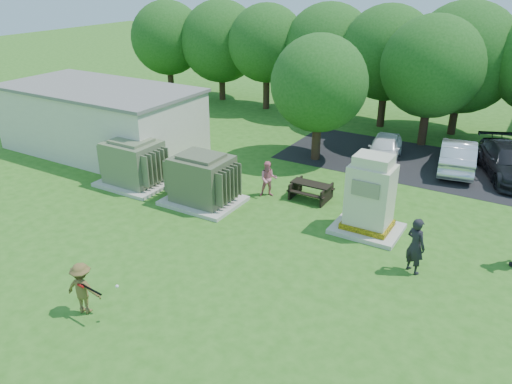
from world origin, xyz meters
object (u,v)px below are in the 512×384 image
Objects in this scene: batter at (83,288)px; person_at_picnic at (268,179)px; transformer_left at (134,164)px; person_by_generator at (415,246)px; picnic_table at (311,189)px; car_silver_a at (458,155)px; generator_cabinet at (370,199)px; transformer_right at (202,180)px; car_dark at (509,162)px; car_white at (384,148)px.

person_at_picnic is (0.55, 9.32, -0.01)m from batter.
person_by_generator is at bearing -3.47° from transformer_left.
car_silver_a is at bearing 55.37° from picnic_table.
transformer_right is at bearing -170.48° from generator_cabinet.
generator_cabinet is at bearing 9.52° from transformer_right.
car_dark is (6.70, 6.76, 0.29)m from picnic_table.
transformer_right is at bearing -168.08° from person_at_picnic.
person_at_picnic reaches higher than car_white.
transformer_right is 8.70m from person_by_generator.
transformer_left is at bearing 28.56° from car_silver_a.
car_silver_a is (11.82, 9.10, -0.24)m from transformer_left.
picnic_table is at bearing -110.94° from car_white.
car_silver_a is (4.51, 6.53, 0.29)m from picnic_table.
generator_cabinet reaches higher than person_by_generator.
car_silver_a is (6.71, 16.50, -0.04)m from batter.
transformer_left is 1.03× the size of generator_cabinet.
generator_cabinet is 0.66× the size of car_silver_a.
car_dark is at bearing 45.26° from picnic_table.
generator_cabinet is 8.17m from car_silver_a.
person_by_generator is 0.37× the size of car_dark.
person_by_generator reaches higher than car_white.
picnic_table is at bearing 35.36° from transformer_right.
batter is at bearing -55.39° from transformer_left.
picnic_table is 1.07× the size of batter.
batter is at bearing -79.23° from transformer_right.
person_by_generator is at bearing -4.94° from transformer_right.
generator_cabinet is at bearing -135.91° from batter.
generator_cabinet is 1.78× the size of picnic_table.
car_white is at bearing 103.23° from generator_cabinet.
person_at_picnic is 0.34× the size of car_silver_a.
transformer_right is at bearing 23.43° from person_by_generator.
generator_cabinet reaches higher than picnic_table.
transformer_right is 1.83× the size of picnic_table.
car_dark is at bearing 176.98° from car_silver_a.
person_by_generator is at bearing -152.28° from batter.
person_by_generator is 9.86m from car_silver_a.
car_white is 0.84× the size of car_silver_a.
picnic_table is (-2.93, 1.46, -0.84)m from generator_cabinet.
person_by_generator reaches higher than batter.
person_at_picnic is (1.96, 1.91, -0.21)m from transformer_right.
car_silver_a is 0.89× the size of car_dark.
car_silver_a reaches higher than car_dark.
batter is 1.01× the size of person_at_picnic.
batter is (5.11, -7.40, -0.20)m from transformer_left.
picnic_table is at bearing 46.36° from car_silver_a.
transformer_right reaches higher than car_silver_a.
picnic_table is 0.88× the size of person_by_generator.
picnic_table is (3.61, 2.56, -0.53)m from transformer_right.
generator_cabinet is at bearing -136.90° from car_dark.
batter is at bearing -111.75° from car_white.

